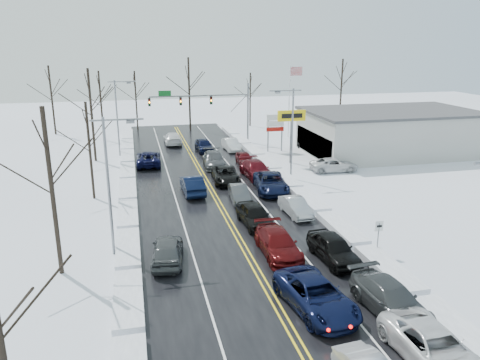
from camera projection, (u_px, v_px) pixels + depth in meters
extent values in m
plane|color=white|center=(229.00, 221.00, 36.19)|extent=(160.00, 160.00, 0.00)
cube|color=black|center=(224.00, 212.00, 38.05)|extent=(14.00, 84.00, 0.01)
cube|color=white|center=(128.00, 220.00, 36.41)|extent=(1.55, 72.00, 0.51)
cube|color=white|center=(311.00, 205.00, 39.70)|extent=(1.55, 72.00, 0.51)
cylinder|color=slate|center=(248.00, 113.00, 63.02)|extent=(0.24, 0.24, 8.00)
cylinder|color=slate|center=(200.00, 96.00, 60.89)|extent=(13.00, 0.18, 0.18)
cylinder|color=slate|center=(239.00, 103.00, 62.36)|extent=(2.33, 0.10, 2.33)
cube|color=#0C591E|center=(165.00, 93.00, 59.80)|extent=(1.60, 0.08, 0.70)
cube|color=black|center=(211.00, 100.00, 61.40)|extent=(0.32, 0.25, 1.05)
sphere|color=#3F0705|center=(211.00, 98.00, 61.17)|extent=(0.20, 0.20, 0.20)
sphere|color=orange|center=(211.00, 101.00, 61.25)|extent=(0.22, 0.22, 0.22)
sphere|color=black|center=(211.00, 103.00, 61.34)|extent=(0.20, 0.20, 0.20)
cube|color=black|center=(181.00, 101.00, 60.54)|extent=(0.32, 0.25, 1.05)
sphere|color=#3F0705|center=(181.00, 99.00, 60.30)|extent=(0.20, 0.20, 0.20)
sphere|color=orange|center=(181.00, 101.00, 60.39)|extent=(0.22, 0.22, 0.22)
sphere|color=black|center=(181.00, 104.00, 60.47)|extent=(0.20, 0.20, 0.20)
cube|color=black|center=(149.00, 102.00, 59.67)|extent=(0.32, 0.25, 1.05)
sphere|color=#3F0705|center=(149.00, 100.00, 59.43)|extent=(0.20, 0.20, 0.20)
sphere|color=orange|center=(149.00, 102.00, 59.52)|extent=(0.22, 0.22, 0.22)
sphere|color=black|center=(149.00, 105.00, 59.60)|extent=(0.20, 0.20, 0.20)
cylinder|color=slate|center=(291.00, 139.00, 52.60)|extent=(0.20, 0.20, 5.60)
cube|color=yellow|center=(292.00, 116.00, 51.85)|extent=(3.20, 0.30, 1.20)
cube|color=black|center=(292.00, 116.00, 51.69)|extent=(2.40, 0.04, 0.50)
cylinder|color=slate|center=(268.00, 136.00, 58.23)|extent=(0.16, 0.16, 4.00)
cylinder|color=slate|center=(282.00, 135.00, 58.62)|extent=(0.16, 0.16, 4.00)
cube|color=white|center=(275.00, 117.00, 57.77)|extent=(2.20, 0.22, 0.70)
cube|color=white|center=(275.00, 124.00, 57.99)|extent=(2.20, 0.22, 0.70)
cube|color=#9F120C|center=(275.00, 129.00, 58.20)|extent=(2.20, 0.22, 0.50)
cylinder|color=slate|center=(378.00, 239.00, 30.19)|extent=(0.08, 0.08, 2.20)
cube|color=white|center=(379.00, 226.00, 29.93)|extent=(0.55, 0.05, 0.70)
cube|color=black|center=(379.00, 226.00, 29.89)|extent=(0.35, 0.02, 0.15)
cylinder|color=silver|center=(289.00, 102.00, 66.01)|extent=(0.14, 0.14, 10.00)
cube|color=#ABABA6|center=(390.00, 133.00, 57.48)|extent=(20.00, 12.00, 5.00)
cube|color=#262628|center=(313.00, 144.00, 55.58)|extent=(0.10, 11.00, 2.80)
cube|color=#3F3F42|center=(392.00, 111.00, 56.72)|extent=(20.40, 12.40, 0.30)
cylinder|color=slate|center=(292.00, 135.00, 46.08)|extent=(0.18, 0.18, 9.00)
cylinder|color=slate|center=(286.00, 91.00, 44.67)|extent=(3.20, 0.12, 0.12)
cube|color=slate|center=(278.00, 92.00, 44.54)|extent=(0.50, 0.25, 0.18)
cylinder|color=slate|center=(109.00, 188.00, 29.32)|extent=(0.18, 0.18, 9.00)
cylinder|color=slate|center=(117.00, 120.00, 28.27)|extent=(3.20, 0.12, 0.12)
cube|color=slate|center=(130.00, 122.00, 28.48)|extent=(0.50, 0.25, 0.18)
cylinder|color=slate|center=(117.00, 119.00, 55.45)|extent=(0.18, 0.18, 9.00)
cylinder|color=slate|center=(122.00, 82.00, 54.40)|extent=(3.20, 0.12, 0.12)
cube|color=slate|center=(129.00, 83.00, 54.61)|extent=(0.50, 0.25, 0.18)
cylinder|color=#2D231C|center=(2.00, 353.00, 13.85)|extent=(0.24, 0.24, 9.00)
cylinder|color=#2D231C|center=(52.00, 194.00, 26.66)|extent=(0.27, 0.27, 10.00)
cylinder|color=#2D231C|center=(90.00, 151.00, 40.16)|extent=(0.23, 0.23, 8.50)
cylinder|color=#2D231C|center=(92.00, 116.00, 52.79)|extent=(0.28, 0.28, 10.50)
cylinder|color=#2D231C|center=(101.00, 106.00, 64.22)|extent=(0.25, 0.25, 9.50)
cylinder|color=#2D231C|center=(52.00, 100.00, 68.18)|extent=(0.27, 0.27, 10.00)
cylinder|color=#2D231C|center=(136.00, 101.00, 71.86)|extent=(0.24, 0.24, 9.00)
cylinder|color=#2D231C|center=(189.00, 94.00, 71.44)|extent=(0.29, 0.29, 11.00)
cylinder|color=#2D231C|center=(250.00, 100.00, 75.37)|extent=(0.23, 0.23, 8.50)
cylinder|color=#2D231C|center=(341.00, 91.00, 79.02)|extent=(0.28, 0.28, 10.50)
imported|color=black|center=(315.00, 309.00, 24.31)|extent=(3.45, 6.10, 1.61)
imported|color=#48090A|center=(278.00, 255.00, 30.49)|extent=(2.26, 5.46, 1.58)
imported|color=black|center=(255.00, 225.00, 35.33)|extent=(2.22, 4.94, 1.65)
imported|color=#3F4144|center=(239.00, 201.00, 40.72)|extent=(1.71, 4.22, 1.36)
imported|color=black|center=(226.00, 182.00, 46.12)|extent=(2.78, 5.44, 1.47)
imported|color=#47494C|center=(214.00, 166.00, 51.80)|extent=(2.66, 5.69, 1.61)
imported|color=black|center=(204.00, 151.00, 58.85)|extent=(2.06, 4.74, 1.59)
imported|color=#383B3C|center=(389.00, 313.00, 23.99)|extent=(2.72, 5.65, 1.59)
imported|color=black|center=(333.00, 260.00, 29.73)|extent=(2.26, 4.98, 1.66)
imported|color=#A3A6AB|center=(295.00, 215.00, 37.43)|extent=(1.71, 4.29, 1.39)
imported|color=black|center=(271.00, 191.00, 43.32)|extent=(3.47, 6.26, 1.66)
imported|color=#4C0A11|center=(256.00, 177.00, 47.70)|extent=(2.70, 5.89, 1.67)
imported|color=#45090C|center=(244.00, 164.00, 52.65)|extent=(1.87, 4.18, 1.40)
imported|color=white|center=(231.00, 150.00, 59.38)|extent=(1.82, 4.61, 1.49)
imported|color=black|center=(193.00, 193.00, 42.73)|extent=(1.87, 5.07, 1.66)
imported|color=black|center=(149.00, 165.00, 52.38)|extent=(2.85, 5.76, 1.57)
imported|color=white|center=(173.00, 144.00, 63.03)|extent=(2.22, 5.45, 1.58)
imported|color=#3E4243|center=(168.00, 262.00, 29.52)|extent=(2.51, 4.93, 1.61)
imported|color=silver|center=(334.00, 171.00, 49.93)|extent=(5.26, 2.69, 1.42)
imported|color=#414346|center=(342.00, 158.00, 55.37)|extent=(2.19, 4.75, 1.35)
imported|color=black|center=(310.00, 150.00, 59.43)|extent=(2.37, 4.70, 1.54)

